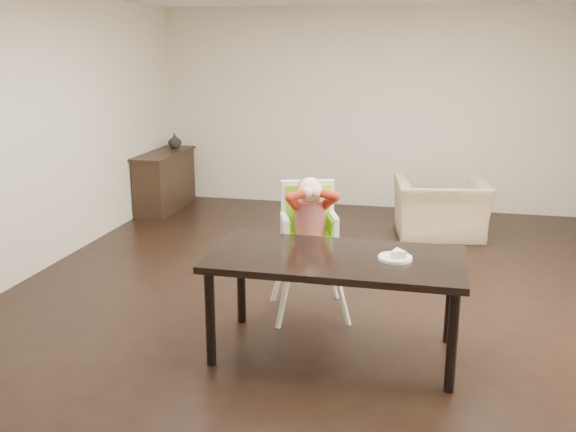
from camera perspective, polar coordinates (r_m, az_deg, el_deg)
name	(u,v)px	position (r m, az deg, el deg)	size (l,w,h in m)	color
ground	(335,299)	(5.78, 4.22, -7.37)	(7.00, 7.00, 0.00)	black
room_walls	(340,88)	(5.36, 4.60, 11.29)	(6.02, 7.02, 2.71)	beige
dining_table	(336,266)	(4.58, 4.25, -4.50)	(1.80, 0.90, 0.75)	black
high_chair	(309,218)	(5.26, 1.92, -0.15)	(0.62, 0.62, 1.17)	white
plate	(396,256)	(4.53, 9.59, -3.55)	(0.29, 0.29, 0.07)	white
armchair	(441,199)	(7.70, 13.46, 1.49)	(1.04, 0.67, 0.91)	tan
sideboard	(165,181)	(8.93, -10.88, 3.10)	(0.44, 1.26, 0.79)	black
vase	(175,141)	(9.21, -10.03, 6.58)	(0.19, 0.20, 0.19)	#99999E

